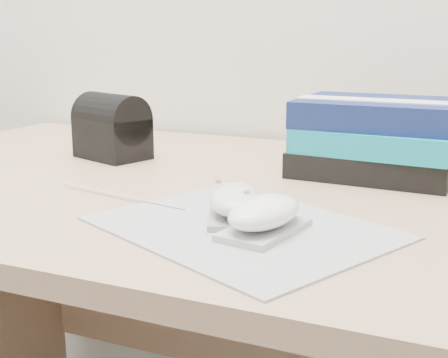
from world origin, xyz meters
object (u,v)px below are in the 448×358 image
at_px(desk, 310,321).
at_px(book_stack, 377,138).
at_px(mouse_front, 265,215).
at_px(pouch, 112,127).
at_px(mouse_rear, 235,202).

height_order(desk, book_stack, book_stack).
relative_size(mouse_front, pouch, 0.85).
relative_size(desk, pouch, 10.68).
height_order(mouse_rear, pouch, pouch).
xyz_separation_m(desk, book_stack, (0.07, 0.10, 0.29)).
bearing_deg(mouse_front, desk, 93.51).
bearing_deg(mouse_rear, pouch, 143.34).
distance_m(book_stack, pouch, 0.47).
relative_size(mouse_rear, mouse_front, 1.02).
bearing_deg(mouse_front, mouse_rear, 144.27).
xyz_separation_m(desk, pouch, (-0.39, 0.03, 0.29)).
bearing_deg(book_stack, desk, -127.70).
relative_size(book_stack, pouch, 1.75).
xyz_separation_m(mouse_rear, pouch, (-0.35, 0.26, 0.03)).
xyz_separation_m(mouse_front, pouch, (-0.41, 0.30, 0.03)).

